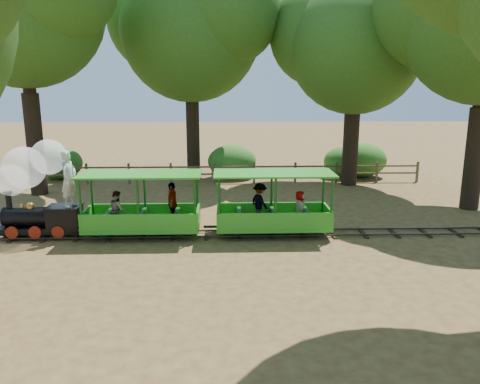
{
  "coord_description": "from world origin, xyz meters",
  "views": [
    {
      "loc": [
        -0.43,
        -14.15,
        4.71
      ],
      "look_at": [
        0.07,
        0.5,
        1.3
      ],
      "focal_mm": 35.0,
      "sensor_mm": 36.0,
      "label": 1
    }
  ],
  "objects_px": {
    "carriage_front": "(144,212)",
    "fence": "(233,171)",
    "locomotive": "(34,182)",
    "carriage_rear": "(273,210)"
  },
  "relations": [
    {
      "from": "carriage_front",
      "to": "fence",
      "type": "xyz_separation_m",
      "value": [
        2.95,
        8.02,
        -0.23
      ]
    },
    {
      "from": "locomotive",
      "to": "carriage_front",
      "type": "xyz_separation_m",
      "value": [
        3.31,
        -0.08,
        -0.95
      ]
    },
    {
      "from": "locomotive",
      "to": "fence",
      "type": "xyz_separation_m",
      "value": [
        6.26,
        7.93,
        -1.18
      ]
    },
    {
      "from": "fence",
      "to": "locomotive",
      "type": "bearing_deg",
      "value": -128.29
    },
    {
      "from": "carriage_rear",
      "to": "carriage_front",
      "type": "bearing_deg",
      "value": -178.9
    },
    {
      "from": "locomotive",
      "to": "fence",
      "type": "distance_m",
      "value": 10.18
    },
    {
      "from": "carriage_front",
      "to": "carriage_rear",
      "type": "height_order",
      "value": "same"
    },
    {
      "from": "carriage_rear",
      "to": "fence",
      "type": "height_order",
      "value": "carriage_rear"
    },
    {
      "from": "locomotive",
      "to": "fence",
      "type": "height_order",
      "value": "locomotive"
    },
    {
      "from": "carriage_rear",
      "to": "fence",
      "type": "distance_m",
      "value": 8.02
    }
  ]
}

